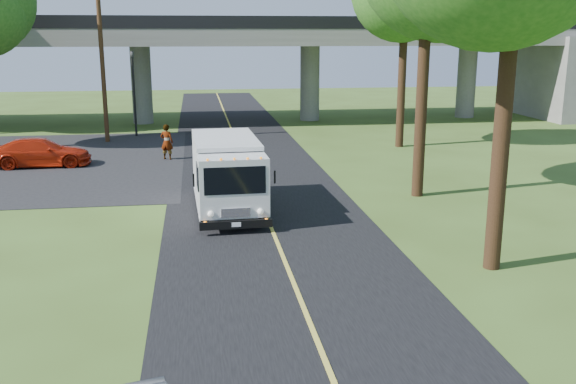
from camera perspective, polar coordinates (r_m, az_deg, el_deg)
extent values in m
plane|color=#3A501C|center=(15.91, 0.84, -8.99)|extent=(120.00, 120.00, 0.00)
cube|color=black|center=(25.34, -2.71, -0.23)|extent=(7.00, 90.00, 0.02)
cube|color=black|center=(34.17, -22.80, 2.37)|extent=(16.00, 18.00, 0.01)
cube|color=gold|center=(25.34, -2.71, -0.19)|extent=(0.12, 90.00, 0.01)
cube|color=slate|center=(46.53, -5.52, 13.60)|extent=(50.00, 9.00, 1.20)
cube|color=black|center=(42.14, -5.24, 14.80)|extent=(50.00, 0.25, 0.80)
cube|color=black|center=(50.93, -5.80, 14.62)|extent=(50.00, 0.25, 0.80)
cube|color=slate|center=(54.00, 22.51, 9.47)|extent=(4.00, 10.00, 6.00)
cylinder|color=slate|center=(46.74, -12.88, 9.27)|extent=(1.40, 1.40, 5.40)
cylinder|color=slate|center=(47.34, 1.95, 9.66)|extent=(1.40, 1.40, 5.40)
cylinder|color=slate|center=(50.84, 15.58, 9.46)|extent=(1.40, 1.40, 5.40)
cylinder|color=black|center=(40.79, -13.51, 8.47)|extent=(0.14, 0.14, 5.20)
imported|color=black|center=(40.67, -13.67, 11.27)|extent=(0.18, 0.22, 1.10)
cylinder|color=#472D19|center=(38.85, -16.17, 10.87)|extent=(0.26, 0.26, 9.00)
cylinder|color=#382314|center=(17.54, 18.44, 4.37)|extent=(0.44, 0.44, 7.00)
cylinder|color=#382314|center=(25.08, 11.81, 8.26)|extent=(0.44, 0.44, 7.70)
cylinder|color=#382314|center=(36.39, 10.06, 9.17)|extent=(0.44, 0.44, 6.65)
cube|color=silver|center=(23.61, -5.61, 2.48)|extent=(2.35, 4.12, 2.07)
cube|color=silver|center=(20.86, -4.95, 0.71)|extent=(2.27, 1.73, 1.89)
cube|color=black|center=(20.01, -4.74, 1.03)|extent=(1.93, 0.14, 0.87)
cube|color=black|center=(20.27, -4.64, -2.89)|extent=(2.30, 0.25, 0.26)
cube|color=silver|center=(23.54, -5.47, -0.71)|extent=(2.40, 5.41, 0.17)
cylinder|color=black|center=(21.23, -7.46, -2.00)|extent=(0.29, 0.84, 0.83)
cylinder|color=black|center=(21.39, -2.43, -1.77)|extent=(0.29, 0.84, 0.83)
cylinder|color=black|center=(24.97, -7.93, 0.39)|extent=(0.29, 0.84, 0.83)
cylinder|color=black|center=(25.11, -3.65, 0.57)|extent=(0.29, 0.84, 0.83)
imported|color=#AB200A|center=(32.87, -21.13, 3.29)|extent=(4.70, 2.08, 1.34)
imported|color=gray|center=(32.86, -10.72, 4.39)|extent=(0.77, 0.64, 1.80)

